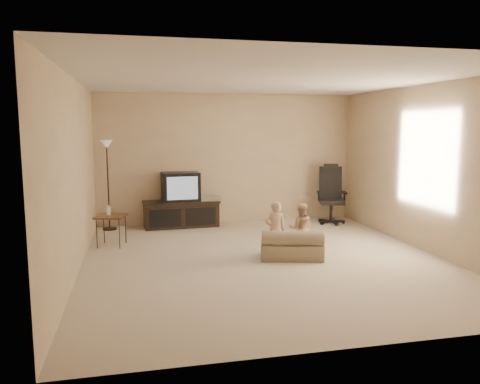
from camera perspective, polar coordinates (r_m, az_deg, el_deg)
The scene contains 9 objects.
floor at distance 6.71m, azimuth 2.97°, elevation -8.23°, with size 5.50×5.50×0.00m, color #B9AD93.
room_shell at distance 6.45m, azimuth 3.07°, elevation 4.83°, with size 5.50×5.50×5.50m.
tv_stand at distance 8.86m, azimuth -7.17°, elevation -1.48°, with size 1.46×0.60×1.03m.
office_chair at distance 9.29m, azimuth 11.03°, elevation -1.21°, with size 0.65×0.67×1.15m.
side_table at distance 7.64m, azimuth -15.49°, elevation -2.88°, with size 0.53×0.53×0.66m.
floor_lamp at distance 8.77m, azimuth -15.87°, elevation 3.22°, with size 0.25×0.25×1.63m.
child_sofa at distance 6.74m, azimuth 6.34°, elevation -6.67°, with size 0.97×0.70×0.43m.
toddler_left at distance 6.67m, azimuth 4.32°, elevation -4.67°, with size 0.30×0.22×0.83m, color #D4AA84.
toddler_right at distance 7.00m, azimuth 7.40°, elevation -4.43°, with size 0.37×0.20×0.75m, color #D4AA84.
Camera 1 is at (-1.73, -6.21, 1.87)m, focal length 35.00 mm.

